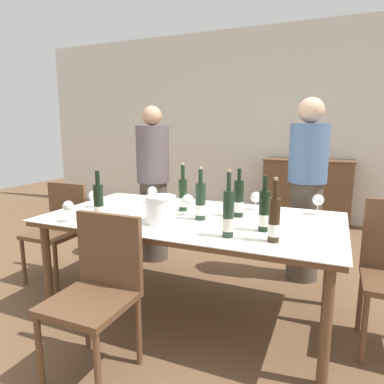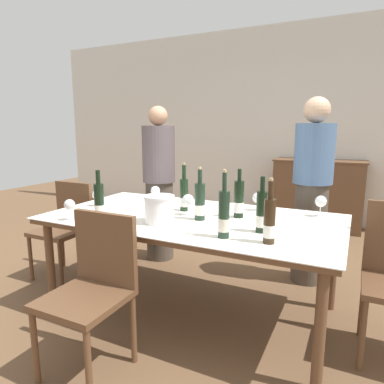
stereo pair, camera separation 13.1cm
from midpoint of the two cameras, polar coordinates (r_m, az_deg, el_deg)
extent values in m
plane|color=brown|center=(2.76, -1.44, -18.86)|extent=(12.00, 12.00, 0.00)
cube|color=silver|center=(5.30, 12.28, 10.82)|extent=(8.00, 0.10, 2.80)
cube|color=brown|center=(5.01, 17.83, -0.25)|extent=(1.15, 0.44, 0.92)
cube|color=brown|center=(4.95, 18.14, 5.08)|extent=(1.18, 0.46, 0.02)
cylinder|color=brown|center=(2.79, -24.21, -11.72)|extent=(0.06, 0.06, 0.68)
cylinder|color=brown|center=(2.00, 19.55, -20.53)|extent=(0.06, 0.06, 0.68)
cylinder|color=brown|center=(3.44, -12.82, -6.83)|extent=(0.06, 0.06, 0.68)
cylinder|color=brown|center=(2.84, 20.75, -11.04)|extent=(0.06, 0.06, 0.68)
cube|color=brown|center=(2.49, -1.51, -4.63)|extent=(2.05, 1.09, 0.04)
cube|color=white|center=(2.48, -1.51, -4.16)|extent=(2.08, 1.12, 0.01)
cylinder|color=white|center=(2.30, -6.91, -2.95)|extent=(0.20, 0.20, 0.19)
cylinder|color=white|center=(2.28, -6.96, -0.81)|extent=(0.21, 0.21, 0.01)
cylinder|color=#1E3323|center=(1.99, 4.20, -3.72)|extent=(0.07, 0.07, 0.28)
cylinder|color=silver|center=(2.01, 4.17, -5.40)|extent=(0.07, 0.07, 0.08)
cylinder|color=#1E3323|center=(1.95, 4.27, 1.74)|extent=(0.03, 0.03, 0.11)
cylinder|color=tan|center=(1.95, 4.30, 3.55)|extent=(0.02, 0.02, 0.02)
cylinder|color=black|center=(2.63, -2.96, -0.54)|extent=(0.06, 0.06, 0.25)
cylinder|color=white|center=(2.64, -2.95, -1.69)|extent=(0.06, 0.06, 0.07)
cylinder|color=black|center=(2.60, -3.00, 3.31)|extent=(0.03, 0.03, 0.11)
cylinder|color=tan|center=(2.59, -3.01, 4.69)|extent=(0.02, 0.02, 0.02)
cylinder|color=black|center=(2.46, 6.28, -1.14)|extent=(0.07, 0.07, 0.26)
cylinder|color=white|center=(2.47, 6.26, -2.45)|extent=(0.07, 0.07, 0.07)
cylinder|color=black|center=(2.43, 6.37, 2.90)|extent=(0.03, 0.03, 0.09)
cylinder|color=#332314|center=(1.95, 11.66, -4.64)|extent=(0.06, 0.06, 0.25)
cylinder|color=white|center=(1.96, 11.60, -6.19)|extent=(0.07, 0.07, 0.07)
cylinder|color=#332314|center=(1.91, 11.85, 0.43)|extent=(0.03, 0.03, 0.10)
cylinder|color=tan|center=(1.90, 11.92, 2.16)|extent=(0.02, 0.02, 0.02)
cylinder|color=black|center=(2.44, -16.79, -1.77)|extent=(0.07, 0.07, 0.25)
cylinder|color=silver|center=(2.45, -16.72, -3.04)|extent=(0.07, 0.07, 0.07)
cylinder|color=black|center=(2.41, -17.01, 2.27)|extent=(0.03, 0.03, 0.10)
cylinder|color=black|center=(2.14, 10.22, -3.17)|extent=(0.07, 0.07, 0.25)
cylinder|color=white|center=(2.15, 10.17, -4.62)|extent=(0.07, 0.07, 0.07)
cylinder|color=black|center=(2.10, 10.37, 1.42)|extent=(0.03, 0.03, 0.09)
cylinder|color=#1E3323|center=(2.37, -0.16, -1.63)|extent=(0.07, 0.07, 0.26)
cylinder|color=white|center=(2.38, -0.16, -2.96)|extent=(0.07, 0.07, 0.07)
cylinder|color=#1E3323|center=(2.34, -0.16, 2.61)|extent=(0.03, 0.03, 0.10)
cylinder|color=tan|center=(2.33, -0.16, 3.98)|extent=(0.02, 0.02, 0.02)
cylinder|color=white|center=(2.90, -17.23, -2.39)|extent=(0.07, 0.07, 0.00)
cylinder|color=white|center=(2.89, -17.26, -1.75)|extent=(0.01, 0.01, 0.06)
sphere|color=white|center=(2.88, -17.33, -0.59)|extent=(0.08, 0.08, 0.08)
cylinder|color=white|center=(2.50, -21.21, -4.65)|extent=(0.07, 0.07, 0.00)
cylinder|color=white|center=(2.49, -21.27, -3.71)|extent=(0.01, 0.01, 0.08)
sphere|color=white|center=(2.48, -21.38, -2.22)|extent=(0.08, 0.08, 0.08)
cylinder|color=white|center=(2.67, 18.83, -3.57)|extent=(0.07, 0.07, 0.00)
cylinder|color=white|center=(2.66, 18.88, -2.69)|extent=(0.01, 0.01, 0.08)
sphere|color=white|center=(2.65, 18.97, -1.26)|extent=(0.08, 0.08, 0.08)
cylinder|color=white|center=(2.72, 9.17, -2.89)|extent=(0.07, 0.07, 0.00)
cylinder|color=white|center=(2.71, 9.19, -2.15)|extent=(0.01, 0.01, 0.07)
sphere|color=white|center=(2.70, 9.23, -0.85)|extent=(0.08, 0.08, 0.08)
cylinder|color=white|center=(2.94, -7.88, -1.81)|extent=(0.07, 0.07, 0.00)
cylinder|color=white|center=(2.94, -7.89, -1.09)|extent=(0.01, 0.01, 0.07)
sphere|color=white|center=(2.92, -7.93, 0.14)|extent=(0.08, 0.08, 0.08)
cylinder|color=white|center=(2.52, -2.20, -3.82)|extent=(0.07, 0.07, 0.00)
cylinder|color=white|center=(2.51, -2.20, -2.90)|extent=(0.01, 0.01, 0.08)
sphere|color=white|center=(2.49, -2.21, -1.35)|extent=(0.08, 0.08, 0.08)
cylinder|color=brown|center=(2.13, -25.84, -23.00)|extent=(0.03, 0.03, 0.42)
cylinder|color=brown|center=(1.91, -17.58, -26.75)|extent=(0.03, 0.03, 0.42)
cylinder|color=brown|center=(2.35, -18.71, -19.15)|extent=(0.03, 0.03, 0.42)
cylinder|color=brown|center=(2.15, -10.73, -21.77)|extent=(0.03, 0.03, 0.42)
cube|color=brown|center=(2.01, -18.61, -17.07)|extent=(0.42, 0.42, 0.04)
cube|color=brown|center=(2.05, -15.43, -9.28)|extent=(0.42, 0.04, 0.43)
cylinder|color=brown|center=(3.41, -27.28, -10.31)|extent=(0.03, 0.03, 0.41)
cylinder|color=brown|center=(3.15, -22.85, -11.67)|extent=(0.03, 0.03, 0.41)
cylinder|color=brown|center=(3.64, -22.80, -8.66)|extent=(0.03, 0.03, 0.41)
cylinder|color=brown|center=(3.40, -18.36, -9.74)|extent=(0.03, 0.03, 0.41)
cube|color=brown|center=(3.33, -23.10, -6.42)|extent=(0.42, 0.42, 0.04)
cube|color=brown|center=(3.40, -21.07, -2.04)|extent=(0.42, 0.04, 0.41)
cylinder|color=brown|center=(2.31, 25.21, -20.10)|extent=(0.03, 0.03, 0.43)
cylinder|color=brown|center=(2.64, 24.92, -16.10)|extent=(0.03, 0.03, 0.43)
cylinder|color=#51473D|center=(3.60, -7.37, -4.76)|extent=(0.28, 0.28, 0.82)
cylinder|color=#594C51|center=(3.48, -7.64, 6.26)|extent=(0.33, 0.33, 0.56)
sphere|color=tan|center=(3.48, -7.80, 12.49)|extent=(0.19, 0.19, 0.19)
cylinder|color=#51473D|center=(3.24, 17.03, -6.24)|extent=(0.28, 0.28, 0.89)
cylinder|color=#4C6B93|center=(3.11, 17.73, 6.18)|extent=(0.33, 0.33, 0.51)
sphere|color=#DBAD89|center=(3.11, 18.11, 12.83)|extent=(0.22, 0.22, 0.22)
camera|label=1|loc=(0.07, -91.53, -0.29)|focal=32.00mm
camera|label=2|loc=(0.07, 88.47, 0.29)|focal=32.00mm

